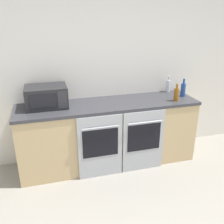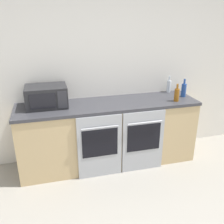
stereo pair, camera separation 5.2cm
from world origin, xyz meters
The scene contains 8 objects.
wall_back centered at (0.00, 2.34, 1.30)m, with size 10.00×0.06×2.60m.
counter_back centered at (0.00, 2.00, 0.46)m, with size 2.47×0.64×0.91m.
oven_left centered at (-0.20, 1.68, 0.44)m, with size 0.58×0.06×0.87m.
oven_right centered at (0.40, 1.68, 0.44)m, with size 0.58×0.06×0.87m.
microwave centered at (-0.80, 2.08, 1.05)m, with size 0.52×0.38×0.27m.
bottle_blue centered at (1.12, 2.00, 1.02)m, with size 0.07×0.07×0.26m.
bottle_amber centered at (0.93, 1.84, 1.01)m, with size 0.07×0.07×0.24m.
bottle_clear centered at (1.02, 2.26, 1.01)m, with size 0.06×0.06×0.25m.
Camera 2 is at (-0.76, -1.09, 2.04)m, focal length 40.00 mm.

